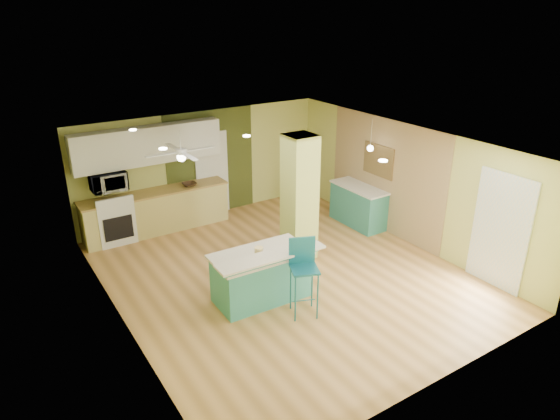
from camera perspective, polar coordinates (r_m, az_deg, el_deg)
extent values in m
cube|color=#A47239|center=(9.47, 0.62, -7.43)|extent=(6.00, 7.00, 0.01)
cube|color=white|center=(8.50, 0.69, 7.40)|extent=(6.00, 7.00, 0.01)
cube|color=#C6CB6C|center=(11.81, -8.81, 5.15)|extent=(6.00, 0.01, 2.50)
cube|color=#C6CB6C|center=(6.62, 17.95, -10.38)|extent=(6.00, 0.01, 2.50)
cube|color=#C6CB6C|center=(7.82, -18.12, -5.06)|extent=(0.01, 7.00, 2.50)
cube|color=#C6CB6C|center=(10.76, 14.14, 2.98)|extent=(0.01, 7.00, 2.50)
cube|color=#977956|center=(11.14, 11.86, 3.86)|extent=(0.02, 3.40, 2.50)
cube|color=#434B1E|center=(11.88, -7.90, 5.30)|extent=(2.20, 0.02, 2.50)
cube|color=white|center=(11.93, -7.78, 4.12)|extent=(0.82, 0.05, 2.00)
cube|color=white|center=(9.51, 23.86, -2.24)|extent=(0.04, 1.08, 2.10)
cube|color=#B8C159|center=(9.63, 2.24, 1.37)|extent=(0.55, 0.55, 2.50)
cube|color=#CDBD6B|center=(11.38, -13.87, -0.23)|extent=(3.20, 0.60, 0.90)
cube|color=olive|center=(11.21, -14.09, 1.98)|extent=(3.25, 0.63, 0.04)
cube|color=white|center=(11.14, -18.45, -1.25)|extent=(0.76, 0.64, 0.90)
cube|color=black|center=(10.86, -17.96, -1.99)|extent=(0.59, 0.02, 0.50)
cube|color=white|center=(10.67, -18.37, 0.85)|extent=(0.76, 0.06, 0.18)
cube|color=silver|center=(11.01, -14.81, 7.19)|extent=(3.20, 0.34, 0.80)
imported|color=silver|center=(10.83, -19.03, 3.11)|extent=(0.70, 0.48, 0.39)
cylinder|color=white|center=(9.79, -11.35, 7.74)|extent=(0.03, 0.03, 0.40)
cylinder|color=white|center=(9.84, -11.26, 6.62)|extent=(0.24, 0.24, 0.10)
sphere|color=white|center=(9.87, -11.21, 5.95)|extent=(0.18, 0.18, 0.18)
cylinder|color=silver|center=(10.76, 10.39, 8.53)|extent=(0.01, 0.01, 0.62)
sphere|color=white|center=(10.83, 10.28, 6.94)|extent=(0.14, 0.14, 0.14)
cube|color=brown|center=(11.17, 11.19, 5.58)|extent=(0.03, 0.90, 0.70)
cube|color=teal|center=(8.57, -2.19, -7.70)|extent=(1.58, 0.82, 0.82)
cube|color=silver|center=(8.36, -2.24, -5.12)|extent=(1.67, 0.91, 0.05)
cube|color=teal|center=(8.04, -0.97, -5.64)|extent=(1.76, 0.18, 0.12)
cube|color=silver|center=(8.01, -0.97, -5.30)|extent=(1.89, 0.44, 0.04)
cylinder|color=#1C6C82|center=(7.99, 1.77, -10.16)|extent=(0.03, 0.03, 0.82)
cylinder|color=#1C6C82|center=(8.07, 4.32, -9.88)|extent=(0.03, 0.03, 0.82)
cylinder|color=#1C6C82|center=(8.29, 1.23, -8.84)|extent=(0.03, 0.03, 0.82)
cylinder|color=#1C6C82|center=(8.37, 3.69, -8.58)|extent=(0.03, 0.03, 0.82)
cube|color=#1C6C82|center=(7.96, 2.81, -6.76)|extent=(0.56, 0.56, 0.03)
cube|color=#1C6C82|center=(8.01, 2.52, -4.58)|extent=(0.41, 0.19, 0.45)
cube|color=teal|center=(11.54, 8.92, 0.44)|extent=(0.57, 1.36, 0.88)
cube|color=white|center=(11.38, 9.06, 2.58)|extent=(0.60, 1.42, 0.04)
imported|color=#3B2618|center=(11.36, -10.32, 2.90)|extent=(0.33, 0.33, 0.08)
cylinder|color=yellow|center=(8.23, -2.44, -4.78)|extent=(0.14, 0.14, 0.16)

